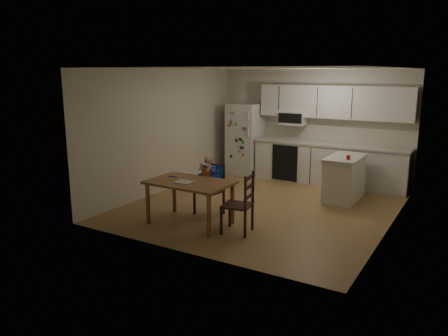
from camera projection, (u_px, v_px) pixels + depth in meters
room at (275, 136)px, 8.26m from camera, size 4.52×5.01×2.51m
refrigerator at (245, 139)px, 10.52m from camera, size 0.72×0.70×1.70m
kitchen_run at (329, 145)px, 9.56m from camera, size 3.37×0.62×2.15m
kitchen_island at (345, 178)px, 8.45m from camera, size 0.61×1.16×0.86m
red_cup at (348, 157)px, 8.03m from camera, size 0.07×0.07×0.09m
dining_table at (190, 187)px, 7.04m from camera, size 1.33×0.86×0.72m
napkin at (184, 182)px, 6.96m from camera, size 0.26×0.23×0.01m
toddler_spoon at (172, 176)px, 7.31m from camera, size 0.12×0.06×0.02m
chair_booster at (211, 178)px, 7.55m from camera, size 0.46×0.46×1.06m
chair_side at (243, 200)px, 6.64m from camera, size 0.49×0.49×0.95m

